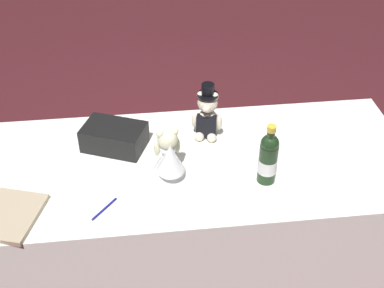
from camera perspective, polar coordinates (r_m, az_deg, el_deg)
The scene contains 8 objects.
ground_plane at distance 2.83m, azimuth 0.00°, elevation -13.38°, with size 12.00×12.00×0.00m, color #47191E.
reception_table at distance 2.56m, azimuth 0.00°, elevation -8.26°, with size 2.01×0.82×0.73m, color white.
teddy_bear_groom at distance 2.40m, azimuth 1.69°, elevation 3.16°, with size 0.14×0.13×0.28m.
teddy_bear_bride at distance 2.17m, azimuth -2.60°, elevation -1.35°, with size 0.16×0.20×0.23m.
champagne_bottle at distance 2.16m, azimuth 8.48°, elevation -1.54°, with size 0.08×0.08×0.29m.
signing_pen at distance 2.11m, azimuth -9.82°, elevation -7.22°, with size 0.10×0.12×0.01m.
gift_case_black at distance 2.38m, azimuth -8.64°, elevation 0.78°, with size 0.32×0.27×0.11m.
guestbook at distance 2.17m, azimuth -19.57°, elevation -7.52°, with size 0.22×0.27×0.02m, color tan.
Camera 1 is at (0.20, 1.76, 2.20)m, focal length 47.93 mm.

